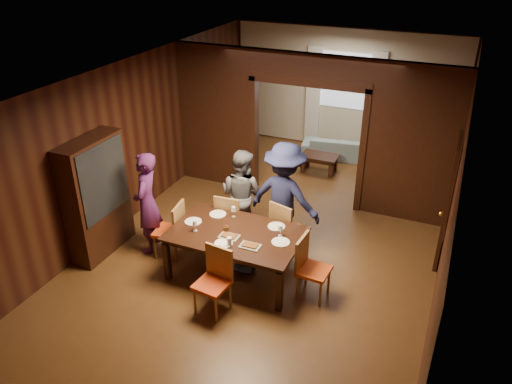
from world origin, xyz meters
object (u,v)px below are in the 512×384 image
at_px(chair_left, 169,229).
at_px(chair_right, 314,269).
at_px(sofa, 340,148).
at_px(coffee_table, 319,164).
at_px(chair_near, 212,283).
at_px(person_grey, 242,195).
at_px(person_purple, 147,203).
at_px(dining_table, 236,253).
at_px(person_navy, 285,197).
at_px(chair_far_r, 287,226).
at_px(hutch, 96,197).
at_px(chair_far_l, 231,218).

height_order(chair_left, chair_right, same).
bearing_deg(chair_left, sofa, 154.70).
distance_m(coffee_table, chair_near, 5.05).
bearing_deg(person_grey, person_purple, 46.51).
height_order(dining_table, chair_near, chair_near).
relative_size(person_navy, chair_far_r, 1.95).
xyz_separation_m(person_navy, chair_near, (-0.34, -1.94, -0.46)).
relative_size(dining_table, hutch, 1.00).
bearing_deg(dining_table, chair_near, -86.38).
distance_m(person_navy, hutch, 3.05).
relative_size(person_purple, chair_far_l, 1.80).
height_order(sofa, chair_right, chair_right).
bearing_deg(chair_left, chair_near, 45.58).
distance_m(chair_far_l, chair_near, 1.77).
bearing_deg(coffee_table, chair_left, -108.13).
bearing_deg(chair_near, sofa, 94.60).
bearing_deg(dining_table, chair_far_r, 60.60).
bearing_deg(chair_right, chair_far_l, 68.36).
distance_m(dining_table, coffee_table, 4.13).
xyz_separation_m(dining_table, chair_right, (1.26, -0.04, 0.10)).
distance_m(chair_far_l, hutch, 2.23).
distance_m(person_purple, chair_right, 2.94).
xyz_separation_m(sofa, chair_near, (-0.25, -5.99, 0.23)).
distance_m(sofa, chair_right, 5.22).
distance_m(dining_table, hutch, 2.45).
height_order(person_purple, coffee_table, person_purple).
bearing_deg(dining_table, person_grey, 110.26).
relative_size(chair_right, chair_near, 1.00).
distance_m(chair_far_r, hutch, 3.14).
height_order(person_purple, person_grey, person_purple).
bearing_deg(coffee_table, chair_far_l, -99.39).
bearing_deg(hutch, chair_right, 3.60).
distance_m(person_purple, person_navy, 2.25).
distance_m(dining_table, chair_near, 0.92).
bearing_deg(chair_far_l, person_navy, -168.68).
bearing_deg(chair_left, hutch, -82.57).
bearing_deg(person_purple, chair_right, 69.68).
bearing_deg(person_grey, coffee_table, -90.02).
xyz_separation_m(chair_right, hutch, (-3.62, -0.23, 0.52)).
relative_size(person_navy, chair_right, 1.95).
xyz_separation_m(person_purple, hutch, (-0.71, -0.35, 0.13)).
xyz_separation_m(dining_table, hutch, (-2.36, -0.27, 0.62)).
relative_size(chair_left, chair_near, 1.00).
height_order(sofa, chair_far_r, chair_far_r).
distance_m(chair_left, chair_far_l, 1.08).
relative_size(person_purple, hutch, 0.87).
relative_size(coffee_table, chair_near, 0.82).
xyz_separation_m(person_grey, chair_left, (-0.86, -1.01, -0.33)).
distance_m(person_grey, chair_near, 2.05).
relative_size(chair_far_r, hutch, 0.48).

